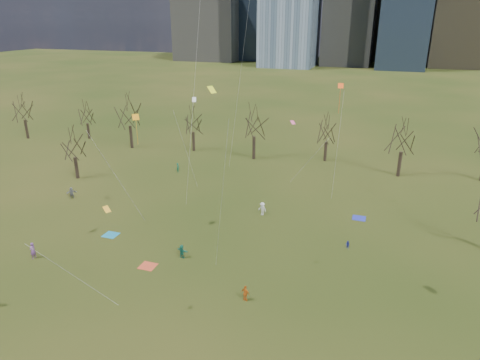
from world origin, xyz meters
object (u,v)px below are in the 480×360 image
(blanket_navy, at_px, (359,218))
(person_4, at_px, (245,293))
(blanket_teal, at_px, (111,235))
(blanket_crimson, at_px, (148,266))

(blanket_navy, relative_size, person_4, 1.06)
(blanket_navy, bearing_deg, blanket_teal, -152.77)
(blanket_navy, bearing_deg, person_4, -112.14)
(blanket_teal, xyz_separation_m, blanket_crimson, (7.41, -4.42, 0.00))
(blanket_navy, distance_m, person_4, 21.84)
(blanket_teal, relative_size, blanket_crimson, 1.00)
(blanket_teal, distance_m, blanket_navy, 29.95)
(blanket_crimson, xyz_separation_m, person_4, (11.00, -2.09, 0.74))
(blanket_crimson, height_order, person_4, person_4)
(blanket_navy, distance_m, blanket_crimson, 26.42)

